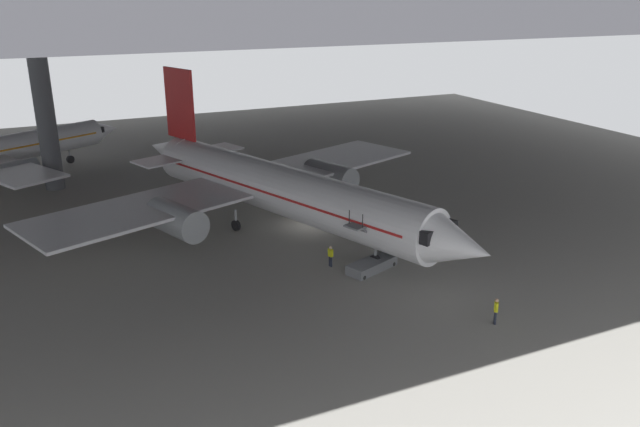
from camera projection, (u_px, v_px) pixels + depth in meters
name	position (u px, v px, depth m)	size (l,w,h in m)	color
ground_plane	(306.00, 226.00, 53.23)	(110.00, 110.00, 0.00)	gray
airplane_main	(277.00, 188.00, 51.30)	(37.49, 37.69, 12.11)	white
boarding_stairs	(371.00, 260.00, 44.62)	(4.55, 2.83, 4.79)	slate
crew_worker_near_nose	(496.00, 309.00, 37.33)	(0.39, 0.46, 1.66)	#232838
crew_worker_by_stairs	(331.00, 255.00, 45.14)	(0.31, 0.53, 1.57)	#232838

